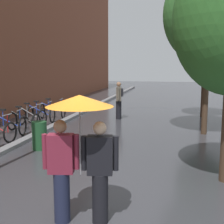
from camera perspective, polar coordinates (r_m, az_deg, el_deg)
The scene contains 12 objects.
ground_plane at distance 5.79m, azimuth -6.83°, elevation -17.25°, with size 80.00×80.00×0.00m, color #38383D.
kerb_strip at distance 15.90m, azimuth -5.77°, elevation -0.09°, with size 0.30×36.00×0.12m, color slate.
street_tree_1 at distance 11.63m, azimuth 17.71°, elevation 17.02°, with size 3.20×3.20×6.05m.
street_tree_2 at distance 15.33m, azimuth 17.12°, elevation 11.82°, with size 2.49×2.49×4.99m.
parked_bicycle_3 at distance 11.63m, azimuth -18.69°, elevation -2.30°, with size 1.16×0.83×0.96m.
parked_bicycle_4 at distance 12.20m, azimuth -16.10°, elevation -1.67°, with size 1.10×0.74×0.96m.
parked_bicycle_5 at distance 13.10m, azimuth -14.80°, elevation -0.89°, with size 1.17×0.85×0.96m.
parked_bicycle_6 at distance 13.74m, azimuth -13.08°, elevation -0.37°, with size 1.13×0.78×0.96m.
parked_bicycle_7 at distance 14.62m, azimuth -11.01°, elevation 0.24°, with size 1.15×0.82×0.96m.
couple_under_umbrella at distance 4.85m, azimuth -5.97°, elevation -5.40°, with size 1.19×1.06×2.08m.
litter_bin at distance 9.45m, azimuth -13.36°, elevation -4.29°, with size 0.44×0.44×0.85m, color #1E4C28.
pedestrian_walking_midground at distance 14.17m, azimuth 1.31°, elevation 2.35°, with size 0.37×0.58×1.73m.
Camera 1 is at (1.77, -4.89, 2.56)m, focal length 49.02 mm.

